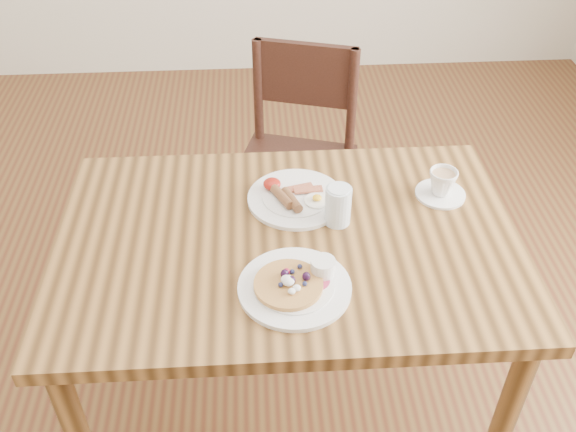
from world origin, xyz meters
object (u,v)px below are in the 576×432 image
at_px(dining_table, 288,265).
at_px(pancake_plate, 296,284).
at_px(water_glass, 338,206).
at_px(breakfast_plate, 295,197).
at_px(teacup_saucer, 442,185).
at_px(chair_far, 297,155).

bearing_deg(dining_table, pancake_plate, -87.62).
height_order(dining_table, water_glass, water_glass).
xyz_separation_m(pancake_plate, breakfast_plate, (0.02, 0.34, -0.00)).
bearing_deg(teacup_saucer, water_glass, -162.11).
bearing_deg(chair_far, dining_table, 100.42).
bearing_deg(pancake_plate, teacup_saucer, 38.27).
height_order(dining_table, pancake_plate, pancake_plate).
xyz_separation_m(dining_table, chair_far, (0.08, 0.76, -0.16)).
bearing_deg(teacup_saucer, dining_table, -160.79).
bearing_deg(breakfast_plate, dining_table, -100.32).
relative_size(dining_table, chair_far, 1.36).
height_order(chair_far, pancake_plate, chair_far).
xyz_separation_m(dining_table, teacup_saucer, (0.44, 0.15, 0.13)).
height_order(teacup_saucer, water_glass, water_glass).
bearing_deg(water_glass, chair_far, 94.30).
height_order(chair_far, teacup_saucer, chair_far).
bearing_deg(dining_table, breakfast_plate, 79.68).
height_order(pancake_plate, breakfast_plate, pancake_plate).
height_order(chair_far, breakfast_plate, chair_far).
distance_m(chair_far, pancake_plate, 0.99).
xyz_separation_m(dining_table, breakfast_plate, (0.03, 0.15, 0.11)).
distance_m(teacup_saucer, water_glass, 0.32).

